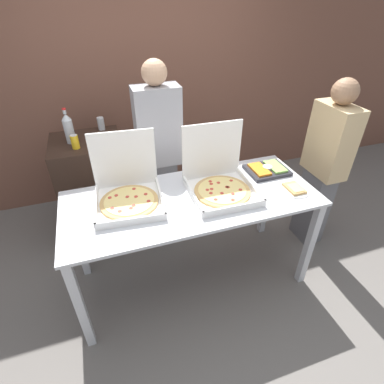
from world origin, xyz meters
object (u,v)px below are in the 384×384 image
(soda_can_colored, at_px, (75,142))
(person_guest_plaid, at_px, (160,154))
(soda_can_silver, at_px, (101,123))
(paper_plate_front_right, at_px, (294,189))
(veggie_tray, at_px, (267,170))
(soda_bottle, at_px, (69,128))
(pizza_box_far_right, at_px, (219,181))
(pizza_box_near_left, at_px, (128,191))
(person_guest_cap, at_px, (324,166))

(soda_can_colored, xyz_separation_m, person_guest_plaid, (0.72, -0.13, -0.18))
(soda_can_colored, bearing_deg, soda_can_silver, 55.35)
(paper_plate_front_right, relative_size, veggie_tray, 0.72)
(soda_can_silver, bearing_deg, person_guest_plaid, -46.32)
(soda_bottle, xyz_separation_m, soda_can_colored, (0.04, -0.14, -0.08))
(pizza_box_far_right, height_order, soda_can_colored, pizza_box_far_right)
(pizza_box_near_left, xyz_separation_m, person_guest_cap, (1.80, 0.02, -0.12))
(pizza_box_near_left, height_order, person_guest_plaid, person_guest_plaid)
(pizza_box_near_left, bearing_deg, soda_bottle, 118.84)
(pizza_box_near_left, xyz_separation_m, person_guest_plaid, (0.38, 0.59, -0.05))
(soda_can_silver, bearing_deg, soda_can_colored, -124.65)
(person_guest_plaid, height_order, person_guest_cap, person_guest_plaid)
(person_guest_plaid, relative_size, person_guest_cap, 1.07)
(paper_plate_front_right, distance_m, soda_can_silver, 1.93)
(person_guest_plaid, bearing_deg, soda_can_silver, -46.32)
(paper_plate_front_right, bearing_deg, soda_can_silver, 134.59)
(pizza_box_far_right, distance_m, soda_can_colored, 1.32)
(soda_can_silver, bearing_deg, pizza_box_near_left, -85.43)
(pizza_box_near_left, xyz_separation_m, veggie_tray, (1.20, 0.04, -0.06))
(pizza_box_far_right, xyz_separation_m, soda_can_silver, (-0.78, 1.17, 0.13))
(veggie_tray, relative_size, soda_bottle, 1.08)
(paper_plate_front_right, xyz_separation_m, veggie_tray, (-0.06, 0.32, 0.01))
(paper_plate_front_right, distance_m, soda_bottle, 2.01)
(veggie_tray, bearing_deg, person_guest_cap, -1.76)
(pizza_box_far_right, distance_m, person_guest_cap, 1.11)
(paper_plate_front_right, xyz_separation_m, soda_can_silver, (-1.35, 1.37, 0.20))
(pizza_box_far_right, relative_size, soda_can_colored, 4.19)
(pizza_box_far_right, height_order, soda_can_silver, pizza_box_far_right)
(soda_can_colored, distance_m, person_guest_plaid, 0.75)
(pizza_box_far_right, bearing_deg, soda_can_silver, 125.19)
(veggie_tray, bearing_deg, pizza_box_far_right, -166.07)
(pizza_box_far_right, relative_size, person_guest_cap, 0.32)
(soda_bottle, height_order, soda_can_colored, soda_bottle)
(pizza_box_near_left, bearing_deg, soda_can_colored, 120.40)
(pizza_box_far_right, height_order, person_guest_plaid, person_guest_plaid)
(soda_can_silver, relative_size, person_guest_cap, 0.08)
(paper_plate_front_right, relative_size, person_guest_cap, 0.15)
(pizza_box_near_left, relative_size, paper_plate_front_right, 2.19)
(pizza_box_far_right, xyz_separation_m, paper_plate_front_right, (0.56, -0.19, -0.07))
(pizza_box_far_right, distance_m, soda_bottle, 1.44)
(paper_plate_front_right, distance_m, person_guest_plaid, 1.24)
(person_guest_cap, bearing_deg, veggie_tray, 88.24)
(paper_plate_front_right, height_order, veggie_tray, veggie_tray)
(pizza_box_far_right, distance_m, soda_can_silver, 1.42)
(paper_plate_front_right, bearing_deg, pizza_box_near_left, 167.40)
(paper_plate_front_right, xyz_separation_m, soda_can_colored, (-1.60, 1.00, 0.20))
(veggie_tray, xyz_separation_m, person_guest_cap, (0.60, -0.02, -0.06))
(pizza_box_near_left, relative_size, soda_can_colored, 4.36)
(person_guest_cap, bearing_deg, soda_can_silver, 60.50)
(soda_bottle, xyz_separation_m, soda_can_silver, (0.29, 0.22, -0.08))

